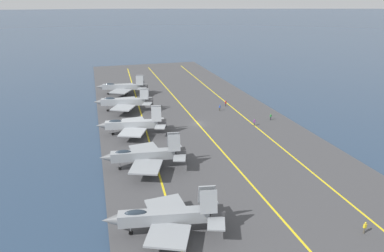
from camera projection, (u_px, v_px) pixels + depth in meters
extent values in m
plane|color=navy|center=(198.00, 125.00, 85.96)|extent=(2000.00, 2000.00, 0.00)
cube|color=#424244|center=(198.00, 124.00, 85.89)|extent=(171.07, 47.99, 0.40)
cube|color=yellow|center=(246.00, 119.00, 89.23)|extent=(153.92, 4.43, 0.01)
cube|color=yellow|center=(198.00, 124.00, 85.81)|extent=(153.96, 0.36, 0.01)
cube|color=yellow|center=(146.00, 129.00, 82.40)|extent=(153.79, 8.06, 0.01)
cube|color=gray|center=(164.00, 217.00, 45.13)|extent=(3.70, 12.07, 1.72)
cone|color=#5B5E60|center=(110.00, 220.00, 44.41)|extent=(1.99, 2.50, 1.63)
cube|color=#38383A|center=(217.00, 213.00, 45.87)|extent=(2.28, 2.24, 1.46)
ellipsoid|color=#232D38|center=(136.00, 213.00, 44.47)|extent=(1.42, 3.02, 0.95)
cube|color=gray|center=(168.00, 236.00, 42.35)|extent=(6.45, 6.65, 0.28)
cube|color=gray|center=(166.00, 206.00, 48.39)|extent=(5.15, 5.51, 0.28)
cube|color=gray|center=(209.00, 202.00, 44.04)|extent=(1.31, 2.39, 3.07)
cube|color=gray|center=(207.00, 194.00, 45.72)|extent=(1.31, 2.39, 3.07)
cube|color=gray|center=(216.00, 224.00, 43.72)|extent=(3.40, 3.07, 0.20)
cube|color=gray|center=(211.00, 204.00, 47.92)|extent=(2.81, 2.28, 0.20)
cylinder|color=#B2B2B7|center=(131.00, 230.00, 45.26)|extent=(0.16, 0.16, 1.66)
cylinder|color=black|center=(131.00, 233.00, 45.45)|extent=(0.32, 0.63, 0.60)
cylinder|color=#B2B2B7|center=(174.00, 232.00, 44.73)|extent=(0.16, 0.16, 1.66)
cylinder|color=black|center=(174.00, 236.00, 44.92)|extent=(0.32, 0.63, 0.60)
cylinder|color=#B2B2B7|center=(173.00, 221.00, 46.97)|extent=(0.16, 0.16, 1.66)
cylinder|color=black|center=(173.00, 224.00, 47.16)|extent=(0.32, 0.63, 0.60)
cube|color=gray|center=(143.00, 155.00, 62.36)|extent=(3.10, 11.70, 1.71)
cone|color=#5B5E60|center=(105.00, 158.00, 61.36)|extent=(1.88, 2.37, 1.63)
cube|color=#38383A|center=(181.00, 153.00, 63.38)|extent=(2.18, 2.10, 1.45)
ellipsoid|color=#232D38|center=(123.00, 152.00, 61.55)|extent=(1.27, 2.91, 0.94)
cube|color=gray|center=(146.00, 167.00, 59.24)|extent=(7.01, 6.67, 0.28)
cube|color=gray|center=(145.00, 150.00, 65.99)|extent=(6.16, 5.66, 0.28)
cube|color=gray|center=(174.00, 143.00, 61.53)|extent=(1.20, 2.29, 3.03)
cube|color=gray|center=(173.00, 139.00, 63.19)|extent=(1.20, 2.29, 3.03)
cube|color=gray|center=(180.00, 158.00, 61.23)|extent=(3.32, 2.91, 0.20)
cube|color=gray|center=(177.00, 148.00, 65.40)|extent=(2.91, 2.34, 0.20)
cylinder|color=#B2B2B7|center=(120.00, 166.00, 62.35)|extent=(0.16, 0.16, 1.85)
cylinder|color=black|center=(120.00, 169.00, 62.57)|extent=(0.29, 0.62, 0.60)
cylinder|color=#B2B2B7|center=(150.00, 166.00, 62.05)|extent=(0.16, 0.16, 1.85)
cylinder|color=black|center=(150.00, 169.00, 62.27)|extent=(0.29, 0.62, 0.60)
cylinder|color=#B2B2B7|center=(150.00, 161.00, 64.27)|extent=(0.16, 0.16, 1.85)
cylinder|color=black|center=(150.00, 163.00, 64.49)|extent=(0.29, 0.62, 0.60)
cube|color=#9EA3A8|center=(132.00, 124.00, 78.15)|extent=(3.68, 11.89, 1.72)
cone|color=#5B5E60|center=(101.00, 126.00, 77.45)|extent=(1.99, 2.47, 1.63)
cube|color=#38383A|center=(162.00, 123.00, 78.88)|extent=(2.27, 2.22, 1.46)
ellipsoid|color=#232D38|center=(115.00, 122.00, 77.50)|extent=(1.42, 2.98, 0.95)
cube|color=#9EA3A8|center=(133.00, 132.00, 75.12)|extent=(6.91, 6.80, 0.28)
cube|color=#9EA3A8|center=(134.00, 121.00, 81.66)|extent=(5.68, 5.47, 0.28)
cube|color=#9EA3A8|center=(156.00, 114.00, 77.01)|extent=(1.37, 2.36, 3.31)
cube|color=#9EA3A8|center=(156.00, 112.00, 78.69)|extent=(1.37, 2.36, 3.31)
cube|color=#9EA3A8|center=(160.00, 127.00, 76.72)|extent=(3.39, 3.04, 0.20)
cube|color=#9EA3A8|center=(160.00, 120.00, 80.93)|extent=(2.81, 2.24, 0.20)
cylinder|color=#B2B2B7|center=(113.00, 132.00, 78.29)|extent=(0.16, 0.16, 1.60)
cylinder|color=black|center=(113.00, 134.00, 78.46)|extent=(0.32, 0.63, 0.60)
cylinder|color=#B2B2B7|center=(137.00, 133.00, 77.74)|extent=(0.16, 0.16, 1.60)
cylinder|color=black|center=(137.00, 135.00, 77.92)|extent=(0.32, 0.63, 0.60)
cylinder|color=#B2B2B7|center=(137.00, 129.00, 79.98)|extent=(0.16, 0.16, 1.60)
cylinder|color=black|center=(138.00, 131.00, 80.16)|extent=(0.32, 0.63, 0.60)
cube|color=#93999E|center=(123.00, 102.00, 94.21)|extent=(4.50, 12.15, 1.77)
cone|color=#5B5E60|center=(98.00, 102.00, 93.89)|extent=(2.16, 2.61, 1.68)
cube|color=#38383A|center=(150.00, 101.00, 94.53)|extent=(2.43, 2.37, 1.51)
ellipsoid|color=#232D38|center=(110.00, 99.00, 93.75)|extent=(1.62, 3.08, 0.98)
cube|color=#93999E|center=(123.00, 108.00, 91.03)|extent=(7.27, 7.15, 0.28)
cube|color=#93999E|center=(127.00, 100.00, 97.82)|extent=(5.55, 5.29, 0.28)
cube|color=#93999E|center=(144.00, 95.00, 92.82)|extent=(1.35, 2.42, 2.65)
cube|color=#93999E|center=(145.00, 93.00, 94.56)|extent=(1.35, 2.42, 2.65)
cube|color=#93999E|center=(147.00, 104.00, 92.37)|extent=(3.47, 3.20, 0.20)
cube|color=#93999E|center=(148.00, 99.00, 96.65)|extent=(2.93, 2.44, 0.20)
cylinder|color=#B2B2B7|center=(108.00, 108.00, 94.64)|extent=(0.16, 0.16, 1.87)
cylinder|color=black|center=(108.00, 110.00, 94.87)|extent=(0.35, 0.63, 0.60)
cylinder|color=#B2B2B7|center=(128.00, 109.00, 93.74)|extent=(0.16, 0.16, 1.87)
cylinder|color=black|center=(128.00, 112.00, 93.96)|extent=(0.35, 0.63, 0.60)
cylinder|color=#B2B2B7|center=(129.00, 107.00, 96.06)|extent=(0.16, 0.16, 1.87)
cylinder|color=black|center=(129.00, 109.00, 96.29)|extent=(0.35, 0.63, 0.60)
cube|color=gray|center=(122.00, 87.00, 110.47)|extent=(5.18, 12.33, 1.58)
cone|color=#5B5E60|center=(100.00, 87.00, 110.60)|extent=(2.13, 2.69, 1.50)
cube|color=#38383A|center=(144.00, 87.00, 110.33)|extent=(2.33, 2.46, 1.34)
ellipsoid|color=#232D38|center=(110.00, 84.00, 110.28)|extent=(1.72, 3.14, 0.87)
cube|color=gray|center=(121.00, 91.00, 107.27)|extent=(7.59, 7.51, 0.28)
cube|color=gray|center=(125.00, 86.00, 114.01)|extent=(5.91, 5.67, 0.28)
cube|color=gray|center=(140.00, 81.00, 108.78)|extent=(1.58, 2.52, 2.97)
cube|color=gray|center=(140.00, 79.00, 110.33)|extent=(1.58, 2.52, 2.97)
cube|color=gray|center=(142.00, 89.00, 108.29)|extent=(3.56, 3.37, 0.20)
cube|color=gray|center=(144.00, 85.00, 112.39)|extent=(3.07, 2.68, 0.20)
cylinder|color=#B2B2B7|center=(108.00, 92.00, 111.16)|extent=(0.16, 0.16, 1.85)
cylinder|color=black|center=(108.00, 94.00, 111.38)|extent=(0.39, 0.64, 0.60)
cylinder|color=#B2B2B7|center=(125.00, 93.00, 110.01)|extent=(0.16, 0.16, 1.85)
cylinder|color=black|center=(125.00, 95.00, 110.23)|extent=(0.39, 0.64, 0.60)
cylinder|color=#B2B2B7|center=(127.00, 91.00, 112.08)|extent=(0.16, 0.16, 1.85)
cylinder|color=black|center=(127.00, 93.00, 112.30)|extent=(0.39, 0.64, 0.60)
cylinder|color=#232328|center=(271.00, 118.00, 88.21)|extent=(0.24, 0.24, 0.85)
cube|color=green|center=(271.00, 116.00, 87.97)|extent=(0.31, 0.41, 0.55)
sphere|color=tan|center=(271.00, 114.00, 87.82)|extent=(0.22, 0.22, 0.22)
sphere|color=green|center=(271.00, 114.00, 87.80)|extent=(0.24, 0.24, 0.24)
cylinder|color=#383328|center=(220.00, 109.00, 95.45)|extent=(0.24, 0.24, 0.89)
cube|color=#284CB2|center=(220.00, 107.00, 95.20)|extent=(0.42, 0.33, 0.55)
sphere|color=tan|center=(220.00, 105.00, 95.06)|extent=(0.22, 0.22, 0.22)
sphere|color=#284CB2|center=(220.00, 105.00, 95.03)|extent=(0.24, 0.24, 0.24)
cylinder|color=#4C473D|center=(364.00, 230.00, 45.70)|extent=(0.24, 0.24, 0.87)
cube|color=yellow|center=(365.00, 226.00, 45.45)|extent=(0.29, 0.40, 0.59)
sphere|color=#9E7051|center=(366.00, 223.00, 45.30)|extent=(0.22, 0.22, 0.22)
sphere|color=yellow|center=(366.00, 223.00, 45.28)|extent=(0.24, 0.24, 0.24)
cylinder|color=#4C473D|center=(254.00, 124.00, 84.22)|extent=(0.24, 0.24, 0.89)
cube|color=purple|center=(254.00, 121.00, 83.97)|extent=(0.37, 0.44, 0.54)
sphere|color=tan|center=(254.00, 120.00, 83.83)|extent=(0.22, 0.22, 0.22)
sphere|color=purple|center=(254.00, 120.00, 83.81)|extent=(0.24, 0.24, 0.24)
cylinder|color=#232328|center=(226.00, 105.00, 99.63)|extent=(0.24, 0.24, 0.82)
cube|color=red|center=(226.00, 102.00, 99.39)|extent=(0.41, 0.46, 0.56)
sphere|color=tan|center=(226.00, 101.00, 99.24)|extent=(0.22, 0.22, 0.22)
sphere|color=red|center=(226.00, 101.00, 99.22)|extent=(0.24, 0.24, 0.24)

